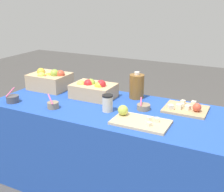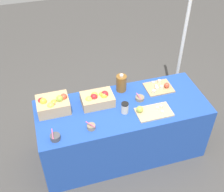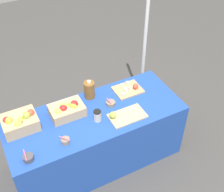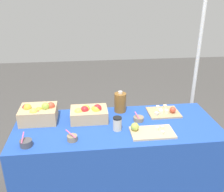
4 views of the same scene
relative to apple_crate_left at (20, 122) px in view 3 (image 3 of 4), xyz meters
name	(u,v)px [view 3 (image 3 of 4)]	position (x,y,z in m)	size (l,w,h in m)	color
ground_plane	(97,158)	(0.73, -0.16, -0.82)	(10.00, 10.00, 0.00)	#474442
table	(96,138)	(0.73, -0.16, -0.45)	(1.90, 0.76, 0.74)	#234CAD
apple_crate_left	(20,122)	(0.00, 0.00, 0.00)	(0.34, 0.27, 0.19)	tan
apple_crate_middle	(67,110)	(0.48, -0.03, -0.01)	(0.35, 0.24, 0.17)	tan
cutting_board_front	(125,116)	(0.99, -0.34, -0.06)	(0.38, 0.22, 0.09)	#D1B284
cutting_board_back	(129,89)	(1.24, 0.02, -0.06)	(0.31, 0.25, 0.08)	tan
sample_bowl_near	(65,141)	(0.33, -0.38, -0.06)	(0.10, 0.09, 0.10)	gray
sample_bowl_mid	(28,158)	(-0.04, -0.42, -0.05)	(0.10, 0.10, 0.11)	#4C4C51
sample_bowl_far	(111,103)	(0.95, -0.11, -0.06)	(0.10, 0.10, 0.09)	gray
cider_jug	(89,90)	(0.80, 0.12, 0.02)	(0.12, 0.12, 0.22)	brown
coffee_cup	(97,116)	(0.72, -0.25, -0.02)	(0.08, 0.08, 0.13)	beige
tent_pole	(145,40)	(1.76, 0.53, 0.17)	(0.04, 0.04, 1.99)	white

